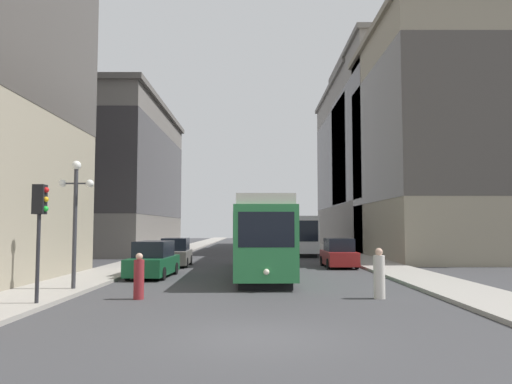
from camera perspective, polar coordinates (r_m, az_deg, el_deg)
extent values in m
plane|color=#38383A|center=(11.85, -0.28, -16.46)|extent=(200.00, 200.00, 0.00)
cube|color=gray|center=(52.25, -9.10, -6.69)|extent=(2.97, 120.00, 0.15)
cube|color=gray|center=(52.25, 8.64, -6.70)|extent=(2.97, 120.00, 0.15)
cube|color=black|center=(26.79, 0.36, -9.12)|extent=(2.46, 13.43, 0.35)
cube|color=#2D8447|center=(26.70, 0.36, -5.43)|extent=(2.87, 14.61, 3.10)
cube|color=black|center=(26.69, 0.36, -3.93)|extent=(2.89, 14.02, 1.08)
cube|color=silver|center=(26.71, 0.36, -1.63)|extent=(2.66, 14.31, 0.44)
cube|color=black|center=(19.43, 0.97, -4.35)|extent=(2.21, 0.12, 1.40)
sphere|color=#F2EACC|center=(19.44, 0.99, -9.20)|extent=(0.24, 0.24, 0.24)
cube|color=black|center=(46.81, 4.78, -6.92)|extent=(2.44, 11.52, 0.35)
cube|color=silver|center=(46.76, 4.77, -4.81)|extent=(2.85, 12.52, 3.10)
cube|color=black|center=(46.75, 4.77, -4.15)|extent=(2.86, 12.03, 1.30)
cube|color=black|center=(40.55, 5.33, -4.49)|extent=(2.31, 0.13, 1.71)
cylinder|color=black|center=(31.56, -11.36, -8.00)|extent=(0.20, 0.65, 0.64)
cylinder|color=black|center=(34.13, -10.66, -7.71)|extent=(0.20, 0.65, 0.64)
cylinder|color=black|center=(31.34, -8.24, -8.07)|extent=(0.20, 0.65, 0.64)
cylinder|color=black|center=(33.93, -7.77, -7.76)|extent=(0.20, 0.65, 0.64)
cube|color=slate|center=(32.71, -9.49, -7.39)|extent=(1.95, 4.27, 0.84)
cube|color=black|center=(32.78, -9.45, -5.95)|extent=(1.67, 2.37, 0.80)
cylinder|color=black|center=(24.72, -14.79, -9.08)|extent=(0.21, 0.65, 0.64)
cylinder|color=black|center=(27.54, -13.00, -8.57)|extent=(0.21, 0.65, 0.64)
cylinder|color=black|center=(24.28, -10.88, -9.23)|extent=(0.21, 0.65, 0.64)
cylinder|color=black|center=(27.15, -9.47, -8.69)|extent=(0.21, 0.65, 0.64)
cube|color=#14512D|center=(25.88, -12.00, -8.27)|extent=(1.99, 4.81, 0.84)
cube|color=black|center=(25.95, -11.91, -6.44)|extent=(1.69, 2.67, 0.80)
cylinder|color=black|center=(33.29, 10.35, -7.81)|extent=(0.19, 0.64, 0.64)
cylinder|color=black|center=(30.69, 11.32, -8.12)|extent=(0.19, 0.64, 0.64)
cylinder|color=black|center=(33.00, 7.41, -7.87)|extent=(0.19, 0.64, 0.64)
cylinder|color=black|center=(30.38, 8.13, -8.20)|extent=(0.19, 0.64, 0.64)
cube|color=maroon|center=(31.81, 9.29, -7.49)|extent=(1.85, 4.30, 0.84)
cube|color=black|center=(31.66, 9.30, -6.02)|extent=(1.61, 2.37, 0.80)
cylinder|color=beige|center=(18.42, 13.80, -9.48)|extent=(0.40, 0.40, 1.53)
sphere|color=tan|center=(18.36, 13.75, -6.71)|extent=(0.27, 0.27, 0.27)
cylinder|color=maroon|center=(18.22, -13.56, -9.77)|extent=(0.36, 0.36, 1.39)
sphere|color=tan|center=(18.16, -13.52, -7.24)|extent=(0.25, 0.25, 0.25)
cylinder|color=#232328|center=(17.25, -24.01, -5.43)|extent=(0.12, 0.12, 3.75)
cube|color=black|center=(17.27, -23.88, -0.78)|extent=(0.36, 0.36, 0.95)
sphere|color=red|center=(17.21, -23.24, 0.23)|extent=(0.18, 0.18, 0.18)
sphere|color=gold|center=(17.19, -23.27, -0.78)|extent=(0.18, 0.18, 0.18)
sphere|color=green|center=(17.17, -23.29, -1.79)|extent=(0.18, 0.18, 0.18)
cylinder|color=#333338|center=(20.74, -20.37, -3.95)|extent=(0.16, 0.16, 4.68)
sphere|color=white|center=(20.89, -20.20, 2.92)|extent=(0.36, 0.36, 0.36)
sphere|color=white|center=(21.01, -21.66, 0.93)|extent=(0.31, 0.31, 0.31)
sphere|color=white|center=(20.63, -18.81, 0.95)|extent=(0.31, 0.31, 0.31)
cube|color=#333338|center=(20.81, -20.25, 0.94)|extent=(1.10, 0.06, 0.06)
cube|color=slate|center=(53.17, -16.67, 1.19)|extent=(11.12, 23.21, 14.45)
cube|color=#383538|center=(53.24, -16.65, 1.96)|extent=(11.16, 23.25, 8.67)
cube|color=#5F5B56|center=(54.34, -16.51, 9.06)|extent=(11.72, 23.81, 0.50)
cube|color=gray|center=(65.88, 13.10, 2.60)|extent=(11.37, 23.76, 20.08)
cube|color=#423F43|center=(66.00, 13.09, 3.47)|extent=(11.41, 23.80, 12.05)
cube|color=slate|center=(67.82, 12.96, 11.27)|extent=(11.97, 24.36, 0.50)
cube|color=gray|center=(43.83, 23.01, 4.85)|extent=(15.49, 16.44, 18.14)
cube|color=#494440|center=(43.97, 22.97, 6.01)|extent=(15.53, 16.48, 10.88)
cube|color=gray|center=(46.14, 22.67, 16.36)|extent=(16.09, 17.04, 0.50)
cube|color=gray|center=(55.58, 17.00, 4.18)|extent=(13.86, 17.04, 20.63)
cube|color=#423F43|center=(55.73, 16.98, 5.23)|extent=(13.90, 17.08, 12.38)
cube|color=slate|center=(58.00, 16.78, 14.56)|extent=(14.46, 17.64, 0.50)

